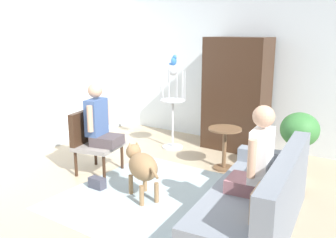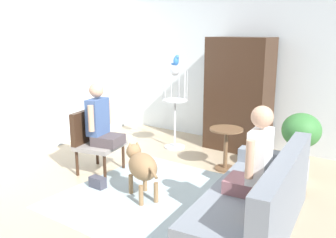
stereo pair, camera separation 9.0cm
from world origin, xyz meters
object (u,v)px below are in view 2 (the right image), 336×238
Objects in this scene: dog at (142,166)px; parrot at (176,60)px; person_on_couch at (255,158)px; potted_plant at (301,136)px; bird_cage_stand at (175,104)px; handbag at (98,182)px; round_end_table at (226,144)px; armoire_cabinet at (239,95)px; armchair at (93,137)px; couch at (256,204)px; person_on_armchair at (101,120)px.

parrot reaches higher than dog.
potted_plant is at bearing 90.84° from person_on_couch.
dog is 2.04m from bird_cage_stand.
potted_plant is 2.80m from handbag.
potted_plant reaches higher than handbag.
round_end_table is at bearing -19.45° from parrot.
round_end_table is 1.18m from armoire_cabinet.
handbag is at bearing -39.39° from armchair.
couch is at bearing 6.04° from handbag.
dog is (-0.41, -1.43, 0.01)m from round_end_table.
armchair is at bearing 140.61° from handbag.
potted_plant is (2.16, -0.14, -0.91)m from parrot.
round_end_table is 0.33× the size of armoire_cabinet.
potted_plant is 0.49× the size of armoire_cabinet.
couch is at bearing -3.99° from armchair.
round_end_table is 0.84× the size of dog.
bird_cage_stand is at bearing 93.97° from handbag.
round_end_table is at bearing -73.90° from armoire_cabinet.
armoire_cabinet reaches higher than dog.
handbag is at bearing -124.04° from round_end_table.
parrot is (-2.18, 1.78, 0.74)m from person_on_couch.
armchair is 1.42× the size of round_end_table.
bird_cage_stand is (-1.19, 0.41, 0.39)m from round_end_table.
armoire_cabinet is at bearing 87.12° from dog.
handbag is at bearing -86.63° from parrot.
dog reaches higher than round_end_table.
person_on_armchair is 1.73m from parrot.
bird_cage_stand is 1.55× the size of potted_plant.
dog is (0.99, -0.30, -0.38)m from person_on_armchair.
parrot is 0.09× the size of armoire_cabinet.
armchair is 0.47× the size of armoire_cabinet.
person_on_armchair is 0.94× the size of potted_plant.
armchair is 2.91m from potted_plant.
person_on_couch is 0.48× the size of armoire_cabinet.
couch is at bearing -38.51° from parrot.
armoire_cabinet reaches higher than person_on_couch.
person_on_couch is 1.47m from dog.
parrot is at bearing 176.41° from potted_plant.
bird_cage_stand is at bearing 176.45° from potted_plant.
armchair is 5.16× the size of parrot.
round_end_table is 1.32m from bird_cage_stand.
person_on_couch is at bearing -5.60° from person_on_armchair.
bird_cage_stand is at bearing 160.86° from round_end_table.
armoire_cabinet is 2.82m from handbag.
potted_plant is at bearing 91.87° from couch.
couch is 2.32× the size of person_on_couch.
parrot reaches higher than handbag.
bird_cage_stand reaches higher than dog.
couch is at bearing -52.37° from round_end_table.
potted_plant is at bearing 15.86° from round_end_table.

